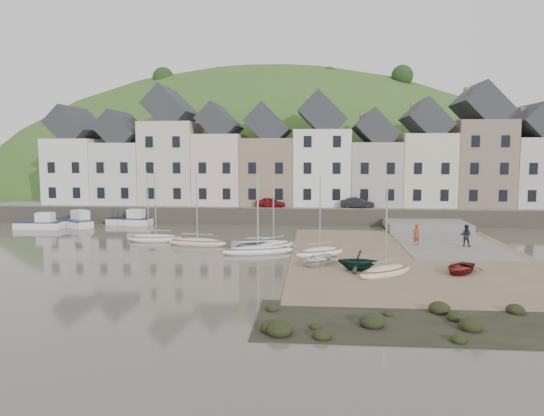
# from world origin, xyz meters

# --- Properties ---
(ground) EXTENTS (160.00, 160.00, 0.00)m
(ground) POSITION_xyz_m (0.00, 0.00, 0.00)
(ground) COLOR #433E35
(ground) RESTS_ON ground
(quay_land) EXTENTS (90.00, 30.00, 1.50)m
(quay_land) POSITION_xyz_m (0.00, 32.00, 0.75)
(quay_land) COLOR #385C24
(quay_land) RESTS_ON ground
(quay_street) EXTENTS (70.00, 7.00, 0.10)m
(quay_street) POSITION_xyz_m (0.00, 20.50, 1.55)
(quay_street) COLOR slate
(quay_street) RESTS_ON quay_land
(seawall) EXTENTS (70.00, 1.20, 1.80)m
(seawall) POSITION_xyz_m (0.00, 17.00, 0.90)
(seawall) COLOR slate
(seawall) RESTS_ON ground
(beach) EXTENTS (18.00, 26.00, 0.06)m
(beach) POSITION_xyz_m (11.00, 0.00, 0.03)
(beach) COLOR brown
(beach) RESTS_ON ground
(slipway) EXTENTS (8.00, 18.00, 0.12)m
(slipway) POSITION_xyz_m (15.00, 8.00, 0.06)
(slipway) COLOR slate
(slipway) RESTS_ON ground
(hillside) EXTENTS (134.40, 84.00, 84.00)m
(hillside) POSITION_xyz_m (-5.00, 60.00, -17.99)
(hillside) COLOR #385C24
(hillside) RESTS_ON ground
(townhouse_terrace) EXTENTS (61.05, 8.00, 13.93)m
(townhouse_terrace) POSITION_xyz_m (1.76, 24.00, 7.32)
(townhouse_terrace) COLOR silver
(townhouse_terrace) RESTS_ON quay_land
(sailboat_0) EXTENTS (4.80, 2.11, 6.32)m
(sailboat_0) POSITION_xyz_m (-10.28, 5.41, 0.26)
(sailboat_0) COLOR white
(sailboat_0) RESTS_ON ground
(sailboat_1) EXTENTS (3.88, 1.91, 6.32)m
(sailboat_1) POSITION_xyz_m (-11.00, 5.55, 0.27)
(sailboat_1) COLOR white
(sailboat_1) RESTS_ON ground
(sailboat_2) EXTENTS (5.27, 2.07, 6.32)m
(sailboat_2) POSITION_xyz_m (-6.18, 3.77, 0.26)
(sailboat_2) COLOR beige
(sailboat_2) RESTS_ON ground
(sailboat_3) EXTENTS (4.02, 4.13, 6.32)m
(sailboat_3) POSITION_xyz_m (0.40, 2.59, 0.26)
(sailboat_3) COLOR white
(sailboat_3) RESTS_ON ground
(sailboat_4) EXTENTS (5.86, 3.12, 6.32)m
(sailboat_4) POSITION_xyz_m (-0.68, 0.65, 0.26)
(sailboat_4) COLOR white
(sailboat_4) RESTS_ON ground
(sailboat_5) EXTENTS (4.01, 2.34, 6.32)m
(sailboat_5) POSITION_xyz_m (-0.81, 2.27, 0.27)
(sailboat_5) COLOR #13193D
(sailboat_5) RESTS_ON ground
(sailboat_6) EXTENTS (4.32, 3.55, 6.32)m
(sailboat_6) POSITION_xyz_m (4.14, 0.25, 0.26)
(sailboat_6) COLOR white
(sailboat_6) RESTS_ON ground
(sailboat_7) EXTENTS (4.33, 4.01, 6.32)m
(sailboat_7) POSITION_xyz_m (8.26, -5.80, 0.26)
(sailboat_7) COLOR beige
(sailboat_7) RESTS_ON ground
(motorboat_0) EXTENTS (5.42, 4.46, 1.70)m
(motorboat_0) POSITION_xyz_m (-21.85, 13.75, 0.58)
(motorboat_0) COLOR white
(motorboat_0) RESTS_ON ground
(motorboat_1) EXTENTS (4.82, 1.98, 1.70)m
(motorboat_1) POSITION_xyz_m (-24.49, 11.71, 0.58)
(motorboat_1) COLOR white
(motorboat_1) RESTS_ON ground
(motorboat_2) EXTENTS (4.97, 2.24, 1.70)m
(motorboat_2) POSITION_xyz_m (-16.24, 15.44, 0.58)
(motorboat_2) COLOR white
(motorboat_2) RESTS_ON ground
(rowboat_white) EXTENTS (4.02, 4.26, 0.72)m
(rowboat_white) POSITION_xyz_m (3.97, -3.07, 0.42)
(rowboat_white) COLOR white
(rowboat_white) RESTS_ON beach
(rowboat_green) EXTENTS (2.75, 2.41, 1.39)m
(rowboat_green) POSITION_xyz_m (6.56, -4.86, 0.75)
(rowboat_green) COLOR black
(rowboat_green) RESTS_ON beach
(rowboat_red) EXTENTS (3.68, 3.93, 0.66)m
(rowboat_red) POSITION_xyz_m (13.16, -4.96, 0.39)
(rowboat_red) COLOR maroon
(rowboat_red) RESTS_ON beach
(person_red) EXTENTS (0.77, 0.69, 1.78)m
(person_red) POSITION_xyz_m (12.22, 4.74, 1.01)
(person_red) COLOR maroon
(person_red) RESTS_ON slipway
(person_dark) EXTENTS (1.08, 0.98, 1.82)m
(person_dark) POSITION_xyz_m (16.19, 4.49, 1.03)
(person_dark) COLOR black
(person_dark) RESTS_ON slipway
(car_left) EXTENTS (3.61, 2.10, 1.15)m
(car_left) POSITION_xyz_m (-1.28, 19.50, 2.18)
(car_left) COLOR maroon
(car_left) RESTS_ON quay_street
(car_right) EXTENTS (3.86, 1.60, 1.24)m
(car_right) POSITION_xyz_m (8.56, 19.50, 2.22)
(car_right) COLOR black
(car_right) RESTS_ON quay_street
(shore_rocks) EXTENTS (14.00, 6.00, 0.77)m
(shore_rocks) POSITION_xyz_m (7.20, -15.35, 0.13)
(shore_rocks) COLOR black
(shore_rocks) RESTS_ON ground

